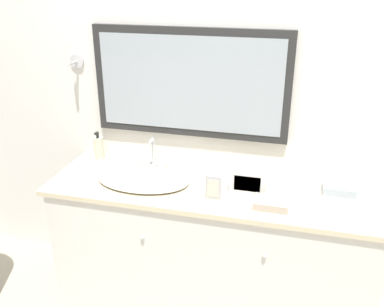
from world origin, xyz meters
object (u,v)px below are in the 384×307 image
at_px(sink_basin, 143,178).
at_px(picture_frame, 213,188).
at_px(soap_bottle, 99,148).
at_px(appliance_box, 249,178).

distance_m(sink_basin, picture_frame, 0.46).
relative_size(sink_basin, picture_frame, 3.95).
distance_m(soap_bottle, picture_frame, 0.92).
bearing_deg(appliance_box, sink_basin, -174.29).
distance_m(soap_bottle, appliance_box, 1.03).
height_order(sink_basin, appliance_box, sink_basin).
height_order(sink_basin, picture_frame, sink_basin).
height_order(soap_bottle, appliance_box, soap_bottle).
bearing_deg(soap_bottle, appliance_box, -9.83).
bearing_deg(appliance_box, soap_bottle, 170.17).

